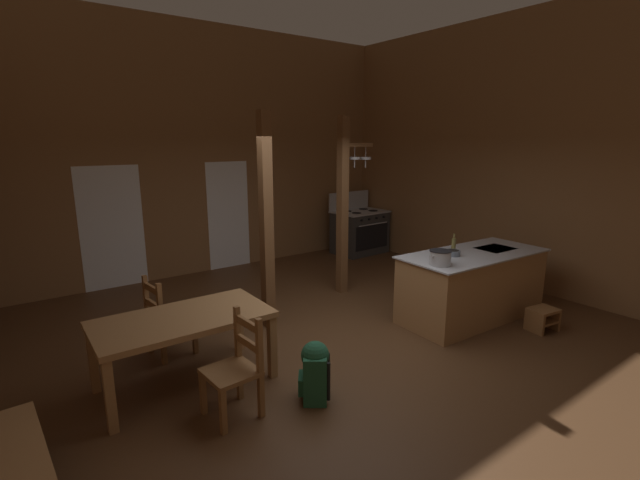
{
  "coord_description": "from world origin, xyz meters",
  "views": [
    {
      "loc": [
        -3.24,
        -3.85,
        2.47
      ],
      "look_at": [
        -0.05,
        0.48,
        1.25
      ],
      "focal_mm": 25.07,
      "sensor_mm": 36.0,
      "label": 1
    }
  ],
  "objects_px": {
    "dining_table": "(183,325)",
    "bottle_tall_on_counter": "(454,244)",
    "ladderback_chair_by_post": "(236,368)",
    "backpack": "(315,369)",
    "ladderback_chair_near_window": "(166,318)",
    "kitchen_island": "(472,285)",
    "stove_range": "(359,231)",
    "stockpot_on_counter": "(440,258)",
    "step_stool": "(543,318)",
    "bench_along_left_wall": "(17,470)",
    "mixing_bowl_on_counter": "(452,253)"
  },
  "relations": [
    {
      "from": "dining_table",
      "to": "backpack",
      "type": "distance_m",
      "value": 1.39
    },
    {
      "from": "dining_table",
      "to": "bottle_tall_on_counter",
      "type": "distance_m",
      "value": 3.75
    },
    {
      "from": "bench_along_left_wall",
      "to": "mixing_bowl_on_counter",
      "type": "bearing_deg",
      "value": 3.88
    },
    {
      "from": "stove_range",
      "to": "bottle_tall_on_counter",
      "type": "distance_m",
      "value": 3.77
    },
    {
      "from": "kitchen_island",
      "to": "stove_range",
      "type": "xyz_separation_m",
      "value": [
        1.17,
        3.7,
        0.01
      ]
    },
    {
      "from": "stockpot_on_counter",
      "to": "mixing_bowl_on_counter",
      "type": "xyz_separation_m",
      "value": [
        0.51,
        0.2,
        -0.06
      ]
    },
    {
      "from": "ladderback_chair_by_post",
      "to": "bottle_tall_on_counter",
      "type": "bearing_deg",
      "value": 5.63
    },
    {
      "from": "kitchen_island",
      "to": "dining_table",
      "type": "relative_size",
      "value": 1.29
    },
    {
      "from": "bottle_tall_on_counter",
      "to": "stockpot_on_counter",
      "type": "bearing_deg",
      "value": -154.5
    },
    {
      "from": "dining_table",
      "to": "ladderback_chair_near_window",
      "type": "distance_m",
      "value": 0.78
    },
    {
      "from": "dining_table",
      "to": "ladderback_chair_by_post",
      "type": "relative_size",
      "value": 1.8
    },
    {
      "from": "mixing_bowl_on_counter",
      "to": "bottle_tall_on_counter",
      "type": "xyz_separation_m",
      "value": [
        0.2,
        0.13,
        0.06
      ]
    },
    {
      "from": "bench_along_left_wall",
      "to": "mixing_bowl_on_counter",
      "type": "height_order",
      "value": "mixing_bowl_on_counter"
    },
    {
      "from": "step_stool",
      "to": "stockpot_on_counter",
      "type": "bearing_deg",
      "value": 149.76
    },
    {
      "from": "dining_table",
      "to": "stockpot_on_counter",
      "type": "relative_size",
      "value": 5.01
    },
    {
      "from": "step_stool",
      "to": "bench_along_left_wall",
      "type": "relative_size",
      "value": 0.32
    },
    {
      "from": "mixing_bowl_on_counter",
      "to": "stockpot_on_counter",
      "type": "bearing_deg",
      "value": -158.35
    },
    {
      "from": "ladderback_chair_by_post",
      "to": "bench_along_left_wall",
      "type": "relative_size",
      "value": 0.76
    },
    {
      "from": "kitchen_island",
      "to": "step_stool",
      "type": "distance_m",
      "value": 0.97
    },
    {
      "from": "stockpot_on_counter",
      "to": "ladderback_chair_near_window",
      "type": "bearing_deg",
      "value": 152.69
    },
    {
      "from": "step_stool",
      "to": "dining_table",
      "type": "xyz_separation_m",
      "value": [
        -4.24,
        1.49,
        0.47
      ]
    },
    {
      "from": "step_stool",
      "to": "stove_range",
      "type": "bearing_deg",
      "value": 80.11
    },
    {
      "from": "stove_range",
      "to": "step_stool",
      "type": "xyz_separation_m",
      "value": [
        -0.79,
        -4.55,
        -0.3
      ]
    },
    {
      "from": "stove_range",
      "to": "bottle_tall_on_counter",
      "type": "xyz_separation_m",
      "value": [
        -1.34,
        -3.48,
        0.56
      ]
    },
    {
      "from": "backpack",
      "to": "mixing_bowl_on_counter",
      "type": "height_order",
      "value": "mixing_bowl_on_counter"
    },
    {
      "from": "stove_range",
      "to": "mixing_bowl_on_counter",
      "type": "bearing_deg",
      "value": -112.97
    },
    {
      "from": "ladderback_chair_by_post",
      "to": "bottle_tall_on_counter",
      "type": "distance_m",
      "value": 3.57
    },
    {
      "from": "backpack",
      "to": "bottle_tall_on_counter",
      "type": "height_order",
      "value": "bottle_tall_on_counter"
    },
    {
      "from": "stove_range",
      "to": "bench_along_left_wall",
      "type": "xyz_separation_m",
      "value": [
        -6.51,
        -3.95,
        -0.18
      ]
    },
    {
      "from": "ladderback_chair_by_post",
      "to": "kitchen_island",
      "type": "bearing_deg",
      "value": 1.95
    },
    {
      "from": "mixing_bowl_on_counter",
      "to": "dining_table",
      "type": "bearing_deg",
      "value": 171.0
    },
    {
      "from": "ladderback_chair_by_post",
      "to": "bottle_tall_on_counter",
      "type": "height_order",
      "value": "bottle_tall_on_counter"
    },
    {
      "from": "ladderback_chair_by_post",
      "to": "backpack",
      "type": "xyz_separation_m",
      "value": [
        0.71,
        -0.24,
        -0.14
      ]
    },
    {
      "from": "ladderback_chair_by_post",
      "to": "mixing_bowl_on_counter",
      "type": "xyz_separation_m",
      "value": [
        3.31,
        0.21,
        0.52
      ]
    },
    {
      "from": "kitchen_island",
      "to": "bottle_tall_on_counter",
      "type": "height_order",
      "value": "bottle_tall_on_counter"
    },
    {
      "from": "stove_range",
      "to": "stockpot_on_counter",
      "type": "height_order",
      "value": "stove_range"
    },
    {
      "from": "ladderback_chair_near_window",
      "to": "backpack",
      "type": "height_order",
      "value": "ladderback_chair_near_window"
    },
    {
      "from": "backpack",
      "to": "stockpot_on_counter",
      "type": "relative_size",
      "value": 1.75
    },
    {
      "from": "step_stool",
      "to": "bench_along_left_wall",
      "type": "distance_m",
      "value": 5.75
    },
    {
      "from": "ladderback_chair_near_window",
      "to": "bottle_tall_on_counter",
      "type": "relative_size",
      "value": 3.77
    },
    {
      "from": "kitchen_island",
      "to": "step_stool",
      "type": "bearing_deg",
      "value": -66.02
    },
    {
      "from": "bottle_tall_on_counter",
      "to": "ladderback_chair_near_window",
      "type": "bearing_deg",
      "value": 162.09
    },
    {
      "from": "stove_range",
      "to": "dining_table",
      "type": "height_order",
      "value": "stove_range"
    },
    {
      "from": "step_stool",
      "to": "kitchen_island",
      "type": "bearing_deg",
      "value": 113.98
    },
    {
      "from": "stove_range",
      "to": "backpack",
      "type": "relative_size",
      "value": 2.21
    },
    {
      "from": "dining_table",
      "to": "ladderback_chair_by_post",
      "type": "xyz_separation_m",
      "value": [
        0.2,
        -0.77,
        -0.2
      ]
    },
    {
      "from": "ladderback_chair_by_post",
      "to": "backpack",
      "type": "height_order",
      "value": "ladderback_chair_by_post"
    },
    {
      "from": "ladderback_chair_by_post",
      "to": "backpack",
      "type": "bearing_deg",
      "value": -18.69
    },
    {
      "from": "bench_along_left_wall",
      "to": "bottle_tall_on_counter",
      "type": "xyz_separation_m",
      "value": [
        5.18,
        0.47,
        0.74
      ]
    },
    {
      "from": "bench_along_left_wall",
      "to": "bottle_tall_on_counter",
      "type": "distance_m",
      "value": 5.25
    }
  ]
}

